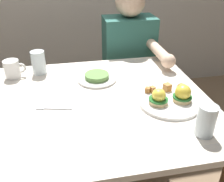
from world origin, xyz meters
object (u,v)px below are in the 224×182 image
at_px(eggs_benedict_plate, 170,99).
at_px(coffee_mug, 12,68).
at_px(diner_person, 130,62).
at_px(water_glass_near, 39,63).
at_px(fork, 52,108).
at_px(water_glass_extra, 206,122).
at_px(side_plate, 97,78).
at_px(dining_table, 79,121).

bearing_deg(eggs_benedict_plate, coffee_mug, 150.44).
distance_m(eggs_benedict_plate, coffee_mug, 0.82).
bearing_deg(diner_person, water_glass_near, -155.76).
xyz_separation_m(fork, diner_person, (0.51, 0.63, -0.09)).
xyz_separation_m(fork, water_glass_extra, (0.55, -0.28, 0.05)).
distance_m(water_glass_extra, side_plate, 0.61).
xyz_separation_m(side_plate, diner_person, (0.29, 0.40, -0.10)).
bearing_deg(side_plate, water_glass_near, 154.13).
distance_m(dining_table, fork, 0.16).
height_order(dining_table, eggs_benedict_plate, eggs_benedict_plate).
relative_size(dining_table, side_plate, 6.00).
relative_size(water_glass_near, side_plate, 0.63).
bearing_deg(water_glass_near, diner_person, 24.24).
xyz_separation_m(eggs_benedict_plate, side_plate, (-0.29, 0.29, -0.01)).
height_order(side_plate, diner_person, diner_person).
relative_size(coffee_mug, water_glass_extra, 0.91).
bearing_deg(diner_person, water_glass_extra, -87.53).
height_order(eggs_benedict_plate, diner_person, diner_person).
xyz_separation_m(eggs_benedict_plate, water_glass_near, (-0.58, 0.43, 0.03)).
bearing_deg(fork, dining_table, 15.96).
relative_size(dining_table, eggs_benedict_plate, 4.44).
xyz_separation_m(water_glass_extra, side_plate, (-0.33, 0.51, -0.04)).
distance_m(water_glass_near, diner_person, 0.65).
xyz_separation_m(water_glass_near, water_glass_extra, (0.62, -0.65, -0.00)).
xyz_separation_m(dining_table, water_glass_near, (-0.18, 0.34, 0.16)).
relative_size(fork, side_plate, 0.77).
distance_m(dining_table, side_plate, 0.26).
bearing_deg(dining_table, coffee_mug, 134.53).
xyz_separation_m(dining_table, water_glass_extra, (0.44, -0.31, 0.16)).
height_order(eggs_benedict_plate, water_glass_near, water_glass_near).
xyz_separation_m(eggs_benedict_plate, water_glass_extra, (0.04, -0.22, 0.03)).
distance_m(dining_table, diner_person, 0.72).
relative_size(water_glass_near, water_glass_extra, 1.03).
relative_size(dining_table, water_glass_extra, 9.81).
relative_size(coffee_mug, fork, 0.72).
bearing_deg(eggs_benedict_plate, fork, 173.60).
relative_size(dining_table, water_glass_near, 9.56).
relative_size(eggs_benedict_plate, water_glass_near, 2.15).
height_order(water_glass_extra, side_plate, water_glass_extra).
bearing_deg(dining_table, water_glass_extra, -35.17).
relative_size(eggs_benedict_plate, diner_person, 0.24).
height_order(eggs_benedict_plate, side_plate, eggs_benedict_plate).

